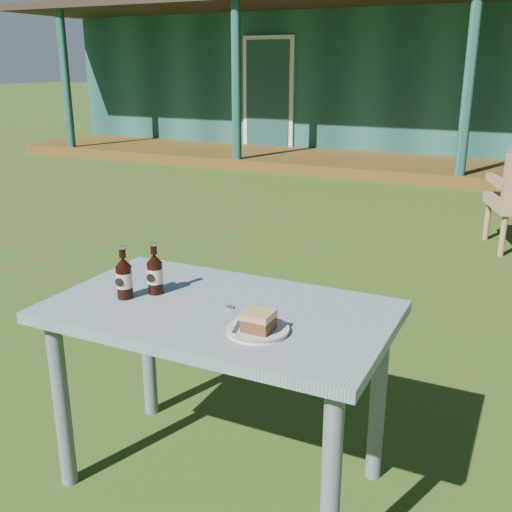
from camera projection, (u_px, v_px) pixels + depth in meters
The scene contains 9 objects.
ground at pixel (347, 324), 3.69m from camera, with size 80.00×80.00×0.00m, color #334916.
pavilion at pixel (501, 60), 11.26m from camera, with size 15.80×8.30×3.45m.
cafe_table at pixel (220, 333), 2.13m from camera, with size 1.20×0.70×0.72m.
plate at pixel (258, 329), 1.90m from camera, with size 0.20×0.20×0.01m.
cake_slice at pixel (258, 321), 1.87m from camera, with size 0.09×0.09×0.06m.
fork at pixel (238, 325), 1.92m from camera, with size 0.01×0.14×0.00m, color silver.
cola_bottle_near at pixel (155, 273), 2.20m from camera, with size 0.06×0.06×0.19m.
cola_bottle_far at pixel (124, 277), 2.16m from camera, with size 0.06×0.06×0.20m.
bottle_cap at pixel (230, 308), 2.08m from camera, with size 0.03×0.03×0.01m, color silver.
Camera 1 is at (0.96, -3.30, 1.53)m, focal length 42.00 mm.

